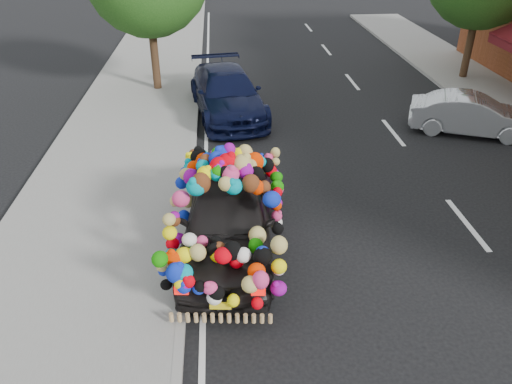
{
  "coord_description": "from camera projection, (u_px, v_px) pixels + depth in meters",
  "views": [
    {
      "loc": [
        -1.6,
        -8.52,
        5.9
      ],
      "look_at": [
        -0.91,
        0.26,
        0.85
      ],
      "focal_mm": 35.0,
      "sensor_mm": 36.0,
      "label": 1
    }
  ],
  "objects": [
    {
      "name": "lane_markings",
      "position": [
        467.0,
        224.0,
        10.66
      ],
      "size": [
        6.0,
        50.0,
        0.01
      ],
      "primitive_type": null,
      "color": "silver",
      "rests_on": "ground"
    },
    {
      "name": "sidewalk",
      "position": [
        90.0,
        239.0,
        10.09
      ],
      "size": [
        4.0,
        60.0,
        0.12
      ],
      "primitive_type": "cube",
      "color": "gray",
      "rests_on": "ground"
    },
    {
      "name": "plush_art_car",
      "position": [
        229.0,
        201.0,
        9.39
      ],
      "size": [
        2.53,
        4.71,
        2.12
      ],
      "rotation": [
        0.0,
        0.0,
        -0.1
      ],
      "color": "black",
      "rests_on": "ground"
    },
    {
      "name": "ground",
      "position": [
        300.0,
        232.0,
        10.42
      ],
      "size": [
        100.0,
        100.0,
        0.0
      ],
      "primitive_type": "plane",
      "color": "black",
      "rests_on": "ground"
    },
    {
      "name": "kerb",
      "position": [
        187.0,
        234.0,
        10.22
      ],
      "size": [
        0.15,
        60.0,
        0.13
      ],
      "primitive_type": "cube",
      "color": "gray",
      "rests_on": "ground"
    },
    {
      "name": "navy_sedan",
      "position": [
        227.0,
        93.0,
        15.96
      ],
      "size": [
        2.7,
        5.15,
        1.42
      ],
      "primitive_type": "imported",
      "rotation": [
        0.0,
        0.0,
        0.15
      ],
      "color": "black",
      "rests_on": "ground"
    },
    {
      "name": "silver_hatchback",
      "position": [
        472.0,
        115.0,
        14.65
      ],
      "size": [
        3.75,
        2.46,
        1.17
      ],
      "primitive_type": "imported",
      "rotation": [
        0.0,
        0.0,
        1.19
      ],
      "color": "#B5B8BD",
      "rests_on": "ground"
    }
  ]
}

